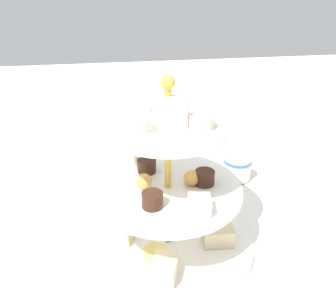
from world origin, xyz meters
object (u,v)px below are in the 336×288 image
Objects in this scene: teacup_with_saucer at (237,170)px; butter_knife_right at (332,227)px; water_glass_short_left at (175,159)px; tiered_serving_stand at (168,202)px.

teacup_with_saucer is 0.53× the size of butter_knife_right.
teacup_with_saucer is (0.05, 0.12, -0.01)m from water_glass_short_left.
teacup_with_saucer is at bearing 137.16° from tiered_serving_stand.
tiered_serving_stand is 1.68× the size of butter_knife_right.
butter_knife_right is at bearing 46.47° from water_glass_short_left.
water_glass_short_left reaches higher than butter_knife_right.
teacup_with_saucer is (-0.18, 0.17, -0.06)m from tiered_serving_stand.
tiered_serving_stand is 0.25m from water_glass_short_left.
water_glass_short_left is 0.74× the size of teacup_with_saucer.
tiered_serving_stand is 0.30m from butter_knife_right.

